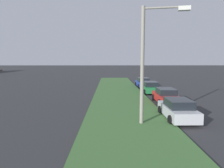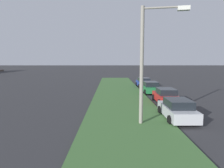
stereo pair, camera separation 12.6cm
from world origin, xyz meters
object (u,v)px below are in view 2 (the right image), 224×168
Objects in this scene: parked_car_green at (150,87)px; parked_car_blue at (144,83)px; parked_car_silver at (177,109)px; streetlight at (148,57)px; parked_car_red at (166,96)px.

parked_car_blue is at bearing -1.62° from parked_car_green.
parked_car_silver is 0.57× the size of streetlight.
parked_car_blue is 18.99m from streetlight.
parked_car_silver is at bearing 174.04° from parked_car_red.
parked_car_silver is 11.65m from parked_car_green.
parked_car_green is (11.64, -0.35, 0.00)m from parked_car_silver.
parked_car_blue is (17.09, -0.38, 0.00)m from parked_car_silver.
parked_car_green and parked_car_blue have the same top height.
parked_car_silver is at bearing 177.59° from parked_car_blue.
parked_car_green is 1.00× the size of parked_car_blue.
parked_car_green is at bearing 178.52° from parked_car_blue.
parked_car_red is 6.28m from parked_car_green.
parked_car_silver and parked_car_blue have the same top height.
parked_car_blue is at bearing 1.93° from parked_car_red.
parked_car_silver and parked_car_green have the same top height.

